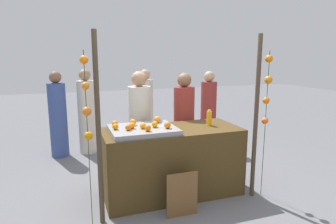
% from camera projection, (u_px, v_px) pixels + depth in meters
% --- Properties ---
extents(ground_plane, '(24.00, 24.00, 0.00)m').
position_uv_depth(ground_plane, '(172.00, 192.00, 4.11)').
color(ground_plane, slate).
extents(stall_counter, '(1.83, 0.80, 0.91)m').
position_uv_depth(stall_counter, '(172.00, 161.00, 4.03)').
color(stall_counter, '#4C3819').
rests_on(stall_counter, ground_plane).
extents(orange_tray, '(0.83, 0.66, 0.06)m').
position_uv_depth(orange_tray, '(143.00, 130.00, 3.77)').
color(orange_tray, gray).
rests_on(orange_tray, stall_counter).
extents(orange_0, '(0.08, 0.08, 0.08)m').
position_uv_depth(orange_0, '(143.00, 126.00, 3.69)').
color(orange_0, orange).
rests_on(orange_0, orange_tray).
extents(orange_1, '(0.08, 0.08, 0.08)m').
position_uv_depth(orange_1, '(155.00, 124.00, 3.77)').
color(orange_1, orange).
rests_on(orange_1, orange_tray).
extents(orange_2, '(0.08, 0.08, 0.08)m').
position_uv_depth(orange_2, '(132.00, 126.00, 3.70)').
color(orange_2, orange).
rests_on(orange_2, orange_tray).
extents(orange_3, '(0.08, 0.08, 0.08)m').
position_uv_depth(orange_3, '(115.00, 127.00, 3.65)').
color(orange_3, orange).
rests_on(orange_3, orange_tray).
extents(orange_4, '(0.07, 0.07, 0.07)m').
position_uv_depth(orange_4, '(128.00, 127.00, 3.62)').
color(orange_4, orange).
rests_on(orange_4, orange_tray).
extents(orange_5, '(0.09, 0.09, 0.09)m').
position_uv_depth(orange_5, '(157.00, 119.00, 4.02)').
color(orange_5, orange).
rests_on(orange_5, orange_tray).
extents(orange_6, '(0.08, 0.08, 0.08)m').
position_uv_depth(orange_6, '(115.00, 124.00, 3.80)').
color(orange_6, orange).
rests_on(orange_6, orange_tray).
extents(orange_7, '(0.08, 0.08, 0.08)m').
position_uv_depth(orange_7, '(133.00, 122.00, 3.87)').
color(orange_7, orange).
rests_on(orange_7, orange_tray).
extents(orange_8, '(0.09, 0.09, 0.09)m').
position_uv_depth(orange_8, '(167.00, 125.00, 3.71)').
color(orange_8, orange).
rests_on(orange_8, orange_tray).
extents(orange_9, '(0.08, 0.08, 0.08)m').
position_uv_depth(orange_9, '(148.00, 128.00, 3.58)').
color(orange_9, orange).
rests_on(orange_9, orange_tray).
extents(juice_bottle, '(0.07, 0.07, 0.22)m').
position_uv_depth(juice_bottle, '(209.00, 118.00, 4.11)').
color(juice_bottle, '#F1A414').
rests_on(juice_bottle, stall_counter).
extents(chalkboard_sign, '(0.38, 0.03, 0.55)m').
position_uv_depth(chalkboard_sign, '(182.00, 195.00, 3.47)').
color(chalkboard_sign, brown).
rests_on(chalkboard_sign, ground_plane).
extents(vendor_left, '(0.33, 0.33, 1.64)m').
position_uv_depth(vendor_left, '(140.00, 130.00, 4.44)').
color(vendor_left, beige).
rests_on(vendor_left, ground_plane).
extents(vendor_right, '(0.32, 0.32, 1.61)m').
position_uv_depth(vendor_right, '(184.00, 128.00, 4.66)').
color(vendor_right, maroon).
rests_on(vendor_right, ground_plane).
extents(crowd_person_0, '(0.32, 0.32, 1.61)m').
position_uv_depth(crowd_person_0, '(87.00, 114.00, 5.67)').
color(crowd_person_0, beige).
rests_on(crowd_person_0, ground_plane).
extents(crowd_person_1, '(0.32, 0.32, 1.58)m').
position_uv_depth(crowd_person_1, '(145.00, 111.00, 6.11)').
color(crowd_person_1, beige).
rests_on(crowd_person_1, ground_plane).
extents(crowd_person_2, '(0.32, 0.32, 1.58)m').
position_uv_depth(crowd_person_2, '(58.00, 118.00, 5.46)').
color(crowd_person_2, '#384C8C').
rests_on(crowd_person_2, ground_plane).
extents(crowd_person_3, '(0.31, 0.31, 1.56)m').
position_uv_depth(crowd_person_3, '(208.00, 113.00, 5.96)').
color(crowd_person_3, maroon).
rests_on(crowd_person_3, ground_plane).
extents(canopy_post_left, '(0.06, 0.06, 2.13)m').
position_uv_depth(canopy_post_left, '(99.00, 132.00, 3.18)').
color(canopy_post_left, '#473828').
rests_on(canopy_post_left, ground_plane).
extents(canopy_post_right, '(0.06, 0.06, 2.13)m').
position_uv_depth(canopy_post_right, '(256.00, 119.00, 3.83)').
color(canopy_post_right, '#473828').
rests_on(canopy_post_right, ground_plane).
extents(garland_strand_left, '(0.10, 0.10, 1.93)m').
position_uv_depth(garland_strand_left, '(86.00, 103.00, 3.08)').
color(garland_strand_left, '#2D4C23').
rests_on(garland_strand_left, ground_plane).
extents(garland_strand_right, '(0.11, 0.10, 1.93)m').
position_uv_depth(garland_strand_right, '(267.00, 89.00, 3.78)').
color(garland_strand_right, '#2D4C23').
rests_on(garland_strand_right, ground_plane).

